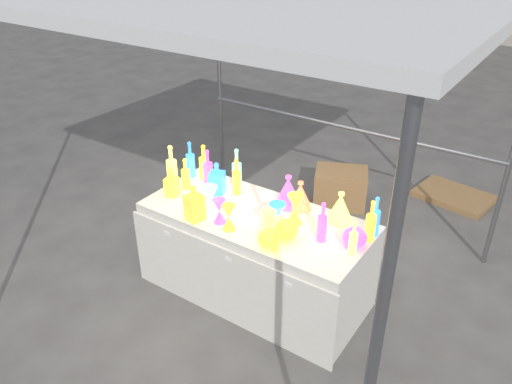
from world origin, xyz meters
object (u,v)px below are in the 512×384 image
Objects in this scene: globe_0 at (269,239)px; cardboard_box_closed at (340,187)px; bottle_0 at (204,162)px; decanter_0 at (172,182)px; display_table at (255,255)px; hourglass_0 at (229,217)px.

cardboard_box_closed is at bearing 100.68° from globe_0.
decanter_0 is at bearing -94.40° from bottle_0.
decanter_0 is (-0.68, -1.86, 0.67)m from cardboard_box_closed.
bottle_0 reaches higher than decanter_0.
bottle_0 is at bearing 151.85° from globe_0.
bottle_0 reaches higher than cardboard_box_closed.
display_table is 0.55m from hourglass_0.
globe_0 is at bearing -3.97° from hourglass_0.
globe_0 is at bearing -28.15° from bottle_0.
display_table is 9.07× the size of hourglass_0.
bottle_0 is 1.59× the size of hourglass_0.
bottle_0 is at bearing 141.53° from hourglass_0.
display_table is 0.90m from decanter_0.
decanter_0 reaches higher than display_table.
decanter_0 reaches higher than hourglass_0.
bottle_0 is at bearing 73.87° from decanter_0.
hourglass_0 is (-0.05, -0.27, 0.48)m from display_table.
decanter_0 is at bearing -170.34° from display_table.
decanter_0 reaches higher than cardboard_box_closed.
display_table is 7.42× the size of decanter_0.
bottle_0 is 1.17m from globe_0.
globe_0 reaches higher than cardboard_box_closed.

